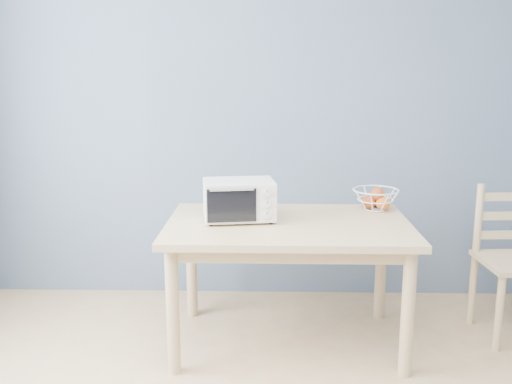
{
  "coord_description": "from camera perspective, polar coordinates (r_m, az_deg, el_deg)",
  "views": [
    {
      "loc": [
        0.02,
        -1.72,
        1.62
      ],
      "look_at": [
        -0.06,
        1.44,
        0.93
      ],
      "focal_mm": 40.0,
      "sensor_mm": 36.0,
      "label": 1
    }
  ],
  "objects": [
    {
      "name": "fruit_basket",
      "position": [
        3.63,
        11.88,
        -0.64
      ],
      "size": [
        0.37,
        0.37,
        0.15
      ],
      "rotation": [
        0.0,
        0.0,
        -0.39
      ],
      "color": "white",
      "rests_on": "dining_table"
    },
    {
      "name": "room",
      "position": [
        1.74,
        0.75,
        1.76
      ],
      "size": [
        4.01,
        4.51,
        2.61
      ],
      "color": "tan",
      "rests_on": "ground"
    },
    {
      "name": "dining_table",
      "position": [
        3.32,
        3.23,
        -4.7
      ],
      "size": [
        1.4,
        0.9,
        0.75
      ],
      "color": "#D8BA81",
      "rests_on": "ground"
    },
    {
      "name": "toaster_oven",
      "position": [
        3.29,
        -1.99,
        -0.76
      ],
      "size": [
        0.44,
        0.35,
        0.24
      ],
      "rotation": [
        0.0,
        0.0,
        0.15
      ],
      "color": "silver",
      "rests_on": "dining_table"
    }
  ]
}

